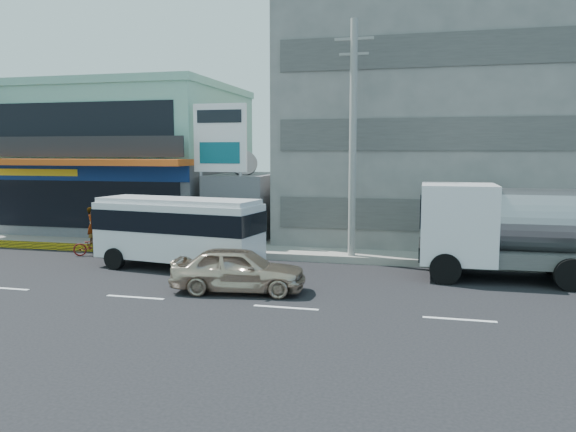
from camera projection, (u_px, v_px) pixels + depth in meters
The scene contains 12 objects.
ground at pixel (135, 297), 18.03m from camera, with size 120.00×120.00×0.00m, color black.
sidewalk at pixel (336, 249), 25.98m from camera, with size 70.00×5.00×0.30m, color gray.
shop_building at pixel (129, 163), 32.92m from camera, with size 12.40×11.70×8.00m.
concrete_building at pixel (448, 106), 29.31m from camera, with size 16.00×12.00×14.00m, color gray.
gap_structure at pixel (249, 207), 29.40m from camera, with size 3.00×6.00×3.50m, color #4E4F53.
satellite_dish at pixel (243, 173), 28.22m from camera, with size 1.50×1.50×0.15m, color slate.
billboard at pixel (220, 146), 26.45m from camera, with size 2.60×0.18×6.90m.
utility_pole_near at pixel (353, 140), 23.14m from camera, with size 1.60×0.30×10.00m.
minibus at pixel (178, 227), 22.21m from camera, with size 7.00×3.16×2.83m.
sedan at pixel (239, 269), 18.67m from camera, with size 1.80×4.46×1.52m, color #C1AB93.
tanker_truck at pixel (536, 230), 20.10m from camera, with size 8.81×2.86×3.47m.
motorcycle_rider at pixel (93, 240), 25.12m from camera, with size 1.82×1.19×2.20m.
Camera 1 is at (8.99, -15.91, 4.67)m, focal length 35.00 mm.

